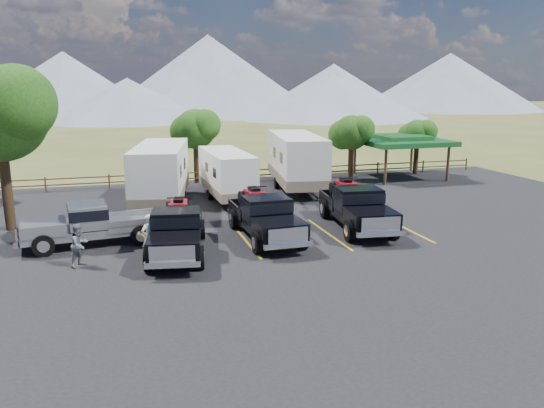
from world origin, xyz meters
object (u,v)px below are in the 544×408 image
object	(u,v)px
rig_center	(265,215)
pickup_silver	(92,223)
pavilion	(401,141)
person_b	(80,245)
rig_left	(177,229)
trailer_left	(161,174)
rig_right	(356,206)
person_a	(149,237)
trailer_right	(296,161)
trailer_center	(227,175)

from	to	relation	value
rig_center	pickup_silver	distance (m)	7.62
pavilion	person_b	distance (m)	26.36
rig_left	trailer_left	size ratio (longest dim) A/B	0.65
rig_left	trailer_left	distance (m)	9.12
rig_right	person_a	xyz separation A→B (m)	(-10.04, -2.31, -0.14)
trailer_right	pickup_silver	size ratio (longest dim) A/B	1.66
pavilion	rig_left	size ratio (longest dim) A/B	0.94
trailer_left	pickup_silver	bearing A→B (deg)	-106.41
rig_left	rig_right	size ratio (longest dim) A/B	0.94
rig_center	trailer_left	bearing A→B (deg)	115.26
trailer_left	rig_right	bearing A→B (deg)	-29.36
rig_left	rig_center	xyz separation A→B (m)	(4.10, 1.17, 0.03)
rig_center	trailer_right	bearing A→B (deg)	62.72
trailer_center	person_a	xyz separation A→B (m)	(-5.22, -10.36, -0.59)
rig_center	person_b	xyz separation A→B (m)	(-7.90, -1.81, -0.20)
rig_center	trailer_center	world-z (taller)	trailer_center
pavilion	trailer_left	bearing A→B (deg)	-165.13
pickup_silver	person_b	bearing A→B (deg)	-13.84
pickup_silver	person_b	xyz separation A→B (m)	(-0.35, -2.85, -0.11)
rig_center	trailer_left	xyz separation A→B (m)	(-3.99, 7.92, 0.80)
trailer_left	person_b	xyz separation A→B (m)	(-3.91, -9.72, -0.99)
trailer_center	rig_right	bearing A→B (deg)	-60.79
person_a	trailer_right	bearing A→B (deg)	-154.64
rig_right	trailer_center	distance (m)	9.39
pavilion	trailer_center	size ratio (longest dim) A/B	0.73
rig_right	trailer_right	xyz separation A→B (m)	(0.28, 9.98, 0.81)
trailer_center	person_a	size ratio (longest dim) A/B	4.46
rig_center	person_a	world-z (taller)	rig_center
rig_center	trailer_right	world-z (taller)	trailer_right
pickup_silver	person_a	bearing A→B (deg)	31.69
rig_center	trailer_right	xyz separation A→B (m)	(5.06, 10.46, 0.86)
rig_right	person_a	world-z (taller)	rig_right
pavilion	person_a	size ratio (longest dim) A/B	3.27
rig_right	trailer_left	size ratio (longest dim) A/B	0.69
pavilion	rig_center	xyz separation A→B (m)	(-14.03, -12.70, -1.70)
trailer_right	pickup_silver	xyz separation A→B (m)	(-12.61, -9.42, -0.94)
trailer_right	person_b	bearing A→B (deg)	-128.32
rig_left	rig_right	bearing A→B (deg)	19.97
rig_center	rig_right	size ratio (longest dim) A/B	0.94
rig_center	rig_right	world-z (taller)	rig_right
trailer_center	person_b	distance (m)	13.01
rig_center	rig_right	bearing A→B (deg)	4.24
pickup_silver	person_b	world-z (taller)	pickup_silver
trailer_center	rig_left	bearing A→B (deg)	-114.39
rig_left	trailer_right	size ratio (longest dim) A/B	0.62
trailer_right	pavilion	bearing A→B (deg)	22.24
trailer_right	pickup_silver	bearing A→B (deg)	-134.98
rig_right	person_b	size ratio (longest dim) A/B	4.11
rig_right	rig_center	bearing A→B (deg)	-167.49
trailer_left	trailer_center	xyz separation A→B (m)	(3.95, 0.61, -0.30)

